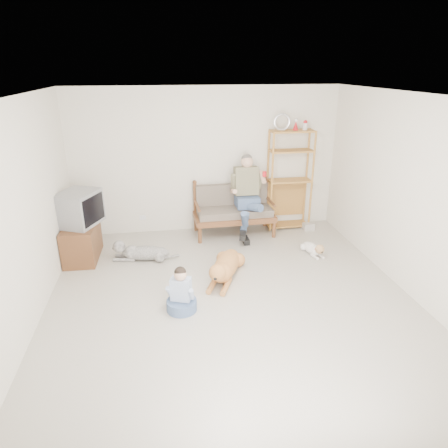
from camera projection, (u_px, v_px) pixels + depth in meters
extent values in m
plane|color=beige|center=(233.00, 303.00, 5.45)|extent=(5.50, 5.50, 0.00)
plane|color=white|center=(234.00, 96.00, 4.45)|extent=(5.50, 5.50, 0.00)
plane|color=beige|center=(206.00, 161.00, 7.47)|extent=(5.00, 0.00, 5.00)
plane|color=beige|center=(316.00, 360.00, 2.43)|extent=(5.00, 0.00, 5.00)
plane|color=beige|center=(20.00, 222.00, 4.58)|extent=(0.00, 5.50, 5.50)
plane|color=beige|center=(417.00, 200.00, 5.33)|extent=(0.00, 5.50, 5.50)
cube|color=brown|center=(234.00, 217.00, 7.56)|extent=(1.52, 0.74, 0.10)
cube|color=#6C5F52|center=(234.00, 211.00, 7.52)|extent=(1.39, 0.63, 0.13)
cube|color=#6C5F52|center=(232.00, 195.00, 7.65)|extent=(1.38, 0.15, 0.45)
cylinder|color=brown|center=(232.00, 184.00, 7.63)|extent=(1.40, 0.09, 0.05)
cylinder|color=brown|center=(199.00, 235.00, 7.25)|extent=(0.07, 0.07, 0.30)
cylinder|color=brown|center=(196.00, 207.00, 7.68)|extent=(0.07, 0.07, 0.95)
cylinder|color=brown|center=(274.00, 230.00, 7.46)|extent=(0.07, 0.07, 0.30)
cylinder|color=brown|center=(266.00, 204.00, 7.89)|extent=(0.07, 0.07, 0.95)
cube|color=slate|center=(247.00, 201.00, 7.45)|extent=(0.42, 0.40, 0.21)
cube|color=#787054|center=(246.00, 181.00, 7.42)|extent=(0.44, 0.30, 0.55)
sphere|color=tan|center=(247.00, 162.00, 7.25)|extent=(0.22, 0.22, 0.22)
sphere|color=#55504B|center=(247.00, 159.00, 7.25)|extent=(0.20, 0.20, 0.20)
cylinder|color=red|center=(264.00, 174.00, 7.18)|extent=(0.07, 0.07, 0.09)
cube|color=#B8843A|center=(293.00, 131.00, 7.33)|extent=(0.81, 0.33, 0.03)
torus|color=silver|center=(282.00, 122.00, 7.23)|extent=(0.33, 0.05, 0.33)
cone|color=red|center=(296.00, 126.00, 7.30)|extent=(0.11, 0.11, 0.17)
cylinder|color=#B8843A|center=(272.00, 184.00, 7.47)|extent=(0.04, 0.04, 1.92)
cylinder|color=#B8843A|center=(267.00, 179.00, 7.76)|extent=(0.04, 0.04, 1.92)
cylinder|color=#B8843A|center=(312.00, 182.00, 7.59)|extent=(0.04, 0.04, 1.92)
cylinder|color=#B8843A|center=(306.00, 178.00, 7.88)|extent=(0.04, 0.04, 1.92)
cube|color=beige|center=(308.00, 226.00, 7.86)|extent=(0.22, 0.16, 0.13)
cube|color=brown|center=(82.00, 242.00, 6.61)|extent=(0.53, 0.91, 0.60)
cube|color=brown|center=(64.00, 248.00, 6.37)|extent=(0.03, 0.40, 0.50)
cube|color=brown|center=(69.00, 237.00, 6.78)|extent=(0.03, 0.40, 0.50)
cube|color=gray|center=(79.00, 208.00, 6.44)|extent=(0.75, 0.82, 0.55)
cube|color=black|center=(94.00, 210.00, 6.37)|extent=(0.25, 0.52, 0.44)
cube|color=silver|center=(143.00, 218.00, 7.66)|extent=(0.12, 0.02, 0.08)
ellipsoid|color=#B97F40|center=(226.00, 265.00, 6.15)|extent=(0.71, 1.04, 0.31)
sphere|color=#B97F40|center=(222.00, 273.00, 5.88)|extent=(0.31, 0.31, 0.31)
sphere|color=#B97F40|center=(217.00, 273.00, 5.61)|extent=(0.24, 0.24, 0.24)
ellipsoid|color=#B97F40|center=(215.00, 278.00, 5.52)|extent=(0.17, 0.20, 0.09)
cylinder|color=#B97F40|center=(233.00, 257.00, 6.63)|extent=(0.07, 0.39, 0.05)
ellipsoid|color=#B97F40|center=(212.00, 271.00, 5.65)|extent=(0.08, 0.09, 0.12)
ellipsoid|color=#B97F40|center=(224.00, 273.00, 5.61)|extent=(0.08, 0.09, 0.12)
ellipsoid|color=silver|center=(146.00, 253.00, 6.63)|extent=(0.83, 0.39, 0.24)
sphere|color=silver|center=(132.00, 252.00, 6.62)|extent=(0.24, 0.24, 0.24)
sphere|color=silver|center=(119.00, 247.00, 6.58)|extent=(0.21, 0.21, 0.21)
ellipsoid|color=silver|center=(114.00, 248.00, 6.59)|extent=(0.16, 0.11, 0.08)
cylinder|color=silver|center=(170.00, 257.00, 6.66)|extent=(0.32, 0.10, 0.04)
ellipsoid|color=silver|center=(121.00, 245.00, 6.65)|extent=(0.07, 0.06, 0.10)
ellipsoid|color=silver|center=(119.00, 248.00, 6.51)|extent=(0.07, 0.06, 0.10)
ellipsoid|color=white|center=(311.00, 248.00, 6.88)|extent=(0.28, 0.46, 0.17)
sphere|color=white|center=(316.00, 251.00, 6.76)|extent=(0.17, 0.17, 0.17)
sphere|color=tan|center=(320.00, 249.00, 6.64)|extent=(0.15, 0.15, 0.15)
ellipsoid|color=tan|center=(322.00, 252.00, 6.59)|extent=(0.09, 0.12, 0.06)
cylinder|color=white|center=(304.00, 246.00, 7.09)|extent=(0.11, 0.16, 0.03)
cone|color=tan|center=(317.00, 247.00, 6.62)|extent=(0.05, 0.05, 0.05)
cone|color=tan|center=(322.00, 246.00, 6.66)|extent=(0.05, 0.05, 0.05)
torus|color=red|center=(319.00, 249.00, 6.66)|extent=(0.14, 0.14, 0.02)
cylinder|color=slate|center=(182.00, 305.00, 5.27)|extent=(0.40, 0.40, 0.15)
cube|color=#B1BDD4|center=(181.00, 289.00, 5.20)|extent=(0.30, 0.24, 0.31)
sphere|color=tan|center=(180.00, 275.00, 5.10)|extent=(0.16, 0.16, 0.16)
sphere|color=black|center=(180.00, 272.00, 5.10)|extent=(0.16, 0.16, 0.16)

